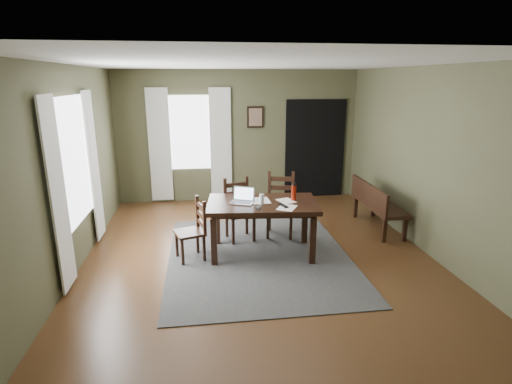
{
  "coord_description": "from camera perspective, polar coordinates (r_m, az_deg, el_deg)",
  "views": [
    {
      "loc": [
        -0.77,
        -5.31,
        2.51
      ],
      "look_at": [
        0.0,
        0.3,
        0.9
      ],
      "focal_mm": 28.0,
      "sensor_mm": 36.0,
      "label": 1
    }
  ],
  "objects": [
    {
      "name": "ground",
      "position": [
        5.93,
        0.4,
        -9.24
      ],
      "size": [
        5.0,
        6.0,
        0.01
      ],
      "color": "#492C16"
    },
    {
      "name": "room_shell",
      "position": [
        5.42,
        0.43,
        8.36
      ],
      "size": [
        5.02,
        6.02,
        2.71
      ],
      "color": "#4B4B31",
      "rests_on": "ground"
    },
    {
      "name": "rug",
      "position": [
        5.92,
        0.4,
        -9.14
      ],
      "size": [
        2.6,
        3.2,
        0.01
      ],
      "color": "#3B3B3B",
      "rests_on": "ground"
    },
    {
      "name": "dining_table",
      "position": [
        5.78,
        0.91,
        -2.38
      ],
      "size": [
        1.66,
        1.1,
        0.79
      ],
      "rotation": [
        0.0,
        0.0,
        -0.1
      ],
      "color": "black",
      "rests_on": "rug"
    },
    {
      "name": "chair_end",
      "position": [
        5.76,
        -9.0,
        -5.43
      ],
      "size": [
        0.48,
        0.48,
        0.88
      ],
      "rotation": [
        0.0,
        0.0,
        -1.27
      ],
      "color": "black",
      "rests_on": "rug"
    },
    {
      "name": "chair_back_left",
      "position": [
        6.4,
        -2.45,
        -2.62
      ],
      "size": [
        0.51,
        0.51,
        0.98
      ],
      "rotation": [
        0.0,
        0.0,
        0.23
      ],
      "color": "black",
      "rests_on": "rug"
    },
    {
      "name": "chair_back_right",
      "position": [
        6.57,
        3.5,
        -1.9
      ],
      "size": [
        0.55,
        0.55,
        1.04
      ],
      "rotation": [
        0.0,
        0.0,
        -0.24
      ],
      "color": "black",
      "rests_on": "rug"
    },
    {
      "name": "bench",
      "position": [
        7.14,
        16.7,
        -1.37
      ],
      "size": [
        0.46,
        1.42,
        0.8
      ],
      "rotation": [
        0.0,
        0.0,
        1.57
      ],
      "color": "black",
      "rests_on": "ground"
    },
    {
      "name": "laptop",
      "position": [
        5.73,
        -1.91,
        -0.93
      ],
      "size": [
        0.39,
        0.35,
        0.22
      ],
      "rotation": [
        0.0,
        0.0,
        -0.39
      ],
      "color": "#B7B7BC",
      "rests_on": "dining_table"
    },
    {
      "name": "computer_mouse",
      "position": [
        5.44,
        0.31,
        -2.27
      ],
      "size": [
        0.08,
        0.1,
        0.03
      ],
      "primitive_type": "cube",
      "rotation": [
        0.0,
        0.0,
        -0.35
      ],
      "color": "#3F3F42",
      "rests_on": "dining_table"
    },
    {
      "name": "tv_remote",
      "position": [
        5.57,
        3.92,
        -1.96
      ],
      "size": [
        0.11,
        0.2,
        0.02
      ],
      "primitive_type": "cube",
      "rotation": [
        0.0,
        0.0,
        0.34
      ],
      "color": "black",
      "rests_on": "dining_table"
    },
    {
      "name": "drinking_glass",
      "position": [
        5.63,
        0.82,
        -1.03
      ],
      "size": [
        0.08,
        0.08,
        0.15
      ],
      "primitive_type": "cylinder",
      "rotation": [
        0.0,
        0.0,
        -0.15
      ],
      "color": "silver",
      "rests_on": "dining_table"
    },
    {
      "name": "water_bottle",
      "position": [
        5.83,
        5.42,
        -0.07
      ],
      "size": [
        0.09,
        0.09,
        0.26
      ],
      "rotation": [
        0.0,
        0.0,
        -0.23
      ],
      "color": "#A31F0C",
      "rests_on": "dining_table"
    },
    {
      "name": "paper_b",
      "position": [
        5.51,
        4.44,
        -2.23
      ],
      "size": [
        0.34,
        0.37,
        0.0
      ],
      "primitive_type": "cube",
      "rotation": [
        0.0,
        0.0,
        -0.52
      ],
      "color": "white",
      "rests_on": "dining_table"
    },
    {
      "name": "paper_c",
      "position": [
        5.82,
        0.67,
        -1.22
      ],
      "size": [
        0.26,
        0.34,
        0.0
      ],
      "primitive_type": "cube",
      "rotation": [
        0.0,
        0.0,
        0.04
      ],
      "color": "white",
      "rests_on": "dining_table"
    },
    {
      "name": "paper_d",
      "position": [
        5.81,
        4.33,
        -1.27
      ],
      "size": [
        0.29,
        0.33,
        0.0
      ],
      "primitive_type": "cube",
      "rotation": [
        0.0,
        0.0,
        0.34
      ],
      "color": "white",
      "rests_on": "dining_table"
    },
    {
      "name": "window_left",
      "position": [
        5.87,
        -24.57,
        4.02
      ],
      "size": [
        0.01,
        1.3,
        1.7
      ],
      "color": "white",
      "rests_on": "ground"
    },
    {
      "name": "window_back",
      "position": [
        8.35,
        -9.41,
        8.35
      ],
      "size": [
        1.0,
        0.01,
        1.5
      ],
      "color": "white",
      "rests_on": "ground"
    },
    {
      "name": "curtain_left_near",
      "position": [
        5.15,
        -26.43,
        -0.55
      ],
      "size": [
        0.03,
        0.48,
        2.3
      ],
      "color": "silver",
      "rests_on": "ground"
    },
    {
      "name": "curtain_left_far",
      "position": [
        6.68,
        -22.15,
        3.37
      ],
      "size": [
        0.03,
        0.48,
        2.3
      ],
      "color": "silver",
      "rests_on": "ground"
    },
    {
      "name": "curtain_back_left",
      "position": [
        8.4,
        -13.6,
        6.44
      ],
      "size": [
        0.44,
        0.03,
        2.3
      ],
      "color": "silver",
      "rests_on": "ground"
    },
    {
      "name": "curtain_back_right",
      "position": [
        8.37,
        -5.07,
        6.78
      ],
      "size": [
        0.44,
        0.03,
        2.3
      ],
      "color": "silver",
      "rests_on": "ground"
    },
    {
      "name": "framed_picture",
      "position": [
        8.39,
        -0.1,
        10.65
      ],
      "size": [
        0.34,
        0.03,
        0.44
      ],
      "color": "black",
      "rests_on": "ground"
    },
    {
      "name": "doorway_back",
      "position": [
        8.75,
        8.42,
        6.08
      ],
      "size": [
        1.3,
        0.03,
        2.1
      ],
      "color": "black",
      "rests_on": "ground"
    }
  ]
}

